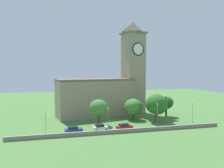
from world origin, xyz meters
TOP-DOWN VIEW (x-y plane):
  - ground_plane at (0.00, 15.00)m, footprint 200.00×200.00m
  - church at (2.20, 19.61)m, footprint 34.77×15.23m
  - quay_barrier at (0.00, -5.21)m, footprint 58.10×0.70m
  - car_blue at (-12.61, -1.68)m, footprint 4.81×2.53m
  - car_white at (-5.36, -1.45)m, footprint 4.25×2.59m
  - car_red at (1.41, -2.18)m, footprint 4.68×2.53m
  - streetlamp_west_end at (-19.73, -0.85)m, footprint 0.44×0.44m
  - streetlamp_west_mid at (-2.69, 0.16)m, footprint 0.44×0.44m
  - streetlamp_central at (12.24, -0.38)m, footprint 0.44×0.44m
  - streetlamp_east_mid at (24.84, 0.54)m, footprint 0.44×0.44m
  - tree_by_tower at (14.14, 4.05)m, footprint 7.17×7.17m
  - tree_churchyard at (21.19, 11.01)m, footprint 4.96×4.96m
  - tree_riverside_east at (7.97, 9.01)m, footprint 5.99×5.99m
  - tree_riverside_west at (-4.72, 4.12)m, footprint 5.59×5.59m

SIDE VIEW (x-z plane):
  - ground_plane at x=0.00m, z-range 0.00..0.00m
  - quay_barrier at x=0.00m, z-range 0.00..1.08m
  - car_blue at x=-12.61m, z-range 0.01..1.68m
  - car_red at x=1.41m, z-range 0.01..1.76m
  - car_white at x=-5.36m, z-range 0.01..1.83m
  - streetlamp_west_mid at x=-2.69m, z-range 1.10..7.15m
  - streetlamp_west_end at x=-19.73m, z-range 1.12..7.42m
  - tree_riverside_east at x=7.97m, z-range 0.82..7.89m
  - streetlamp_central at x=12.24m, z-range 1.15..7.88m
  - streetlamp_east_mid at x=24.84m, z-range 1.17..8.07m
  - tree_churchyard at x=21.19m, z-range 1.35..8.59m
  - tree_riverside_west at x=-4.72m, z-range 1.38..9.26m
  - tree_by_tower at x=14.14m, z-range 1.22..10.18m
  - church at x=2.20m, z-range -6.99..28.09m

